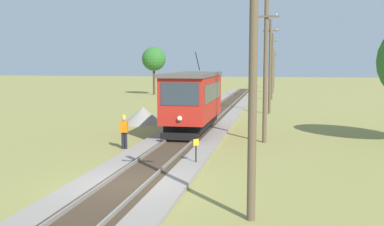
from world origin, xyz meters
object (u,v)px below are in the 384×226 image
at_px(utility_pole_distant, 273,70).
at_px(trackside_signal_marker, 196,151).
at_px(utility_pole_far, 272,66).
at_px(track_worker, 124,130).
at_px(red_tram, 193,99).
at_px(tree_left_near, 154,59).
at_px(utility_pole_foreground, 253,79).
at_px(gravel_pile, 143,115).
at_px(utility_pole_mid, 270,66).
at_px(utility_pole_near_tram, 266,70).
at_px(utility_pole_horizon, 274,69).

relative_size(utility_pole_distant, trackside_signal_marker, 5.53).
distance_m(utility_pole_far, track_worker, 34.69).
height_order(red_tram, tree_left_near, tree_left_near).
relative_size(red_tram, utility_pole_distant, 1.31).
xyz_separation_m(utility_pole_foreground, gravel_pile, (-8.92, 19.22, -3.36)).
xyz_separation_m(utility_pole_mid, tree_left_near, (-16.21, 21.44, 0.76)).
distance_m(utility_pole_foreground, trackside_signal_marker, 7.70).
xyz_separation_m(utility_pole_foreground, utility_pole_mid, (-0.00, 27.68, 0.17)).
relative_size(utility_pole_near_tram, utility_pole_far, 0.99).
bearing_deg(utility_pole_horizon, utility_pole_foreground, -90.00).
height_order(utility_pole_mid, gravel_pile, utility_pole_mid).
bearing_deg(gravel_pile, trackside_signal_marker, -64.25).
bearing_deg(red_tram, trackside_signal_marker, -78.83).
relative_size(utility_pole_mid, utility_pole_far, 1.02).
bearing_deg(utility_pole_far, gravel_pile, -110.19).
bearing_deg(track_worker, utility_pole_foreground, 35.66).
height_order(red_tram, track_worker, red_tram).
distance_m(utility_pole_foreground, utility_pole_mid, 27.68).
distance_m(utility_pole_distant, gravel_pile, 38.32).
height_order(utility_pole_near_tram, tree_left_near, utility_pole_near_tram).
bearing_deg(utility_pole_far, utility_pole_foreground, -90.00).
bearing_deg(tree_left_near, utility_pole_horizon, 50.99).
xyz_separation_m(utility_pole_distant, utility_pole_horizon, (0.00, 12.73, -0.01)).
height_order(red_tram, utility_pole_mid, utility_pole_mid).
bearing_deg(utility_pole_mid, utility_pole_horizon, 90.00).
distance_m(utility_pole_far, utility_pole_horizon, 25.66).
xyz_separation_m(utility_pole_distant, tree_left_near, (-16.21, -7.28, 1.56)).
relative_size(utility_pole_horizon, gravel_pile, 2.20).
xyz_separation_m(gravel_pile, tree_left_near, (-7.30, 29.89, 4.29)).
bearing_deg(utility_pole_horizon, utility_pole_near_tram, -90.00).
bearing_deg(track_worker, utility_pole_mid, 158.04).
bearing_deg(red_tram, tree_left_near, 109.12).
distance_m(utility_pole_mid, trackside_signal_marker, 21.75).
relative_size(utility_pole_far, tree_left_near, 1.21).
relative_size(gravel_pile, tree_left_near, 0.45).
xyz_separation_m(utility_pole_near_tram, tree_left_near, (-16.21, 35.99, 0.87)).
height_order(red_tram, utility_pole_foreground, utility_pole_foreground).
distance_m(utility_pole_horizon, track_worker, 59.93).
bearing_deg(utility_pole_distant, utility_pole_far, -90.00).
bearing_deg(utility_pole_horizon, red_tram, -94.75).
height_order(red_tram, utility_pole_distant, utility_pole_distant).
height_order(utility_pole_near_tram, utility_pole_far, utility_pole_far).
xyz_separation_m(utility_pole_distant, trackside_signal_marker, (-2.72, -50.01, -2.69)).
height_order(gravel_pile, tree_left_near, tree_left_near).
distance_m(utility_pole_far, gravel_pile, 26.07).
relative_size(gravel_pile, track_worker, 1.66).
bearing_deg(utility_pole_near_tram, trackside_signal_marker, -112.00).
bearing_deg(utility_pole_mid, red_tram, -109.79).
xyz_separation_m(utility_pole_mid, trackside_signal_marker, (-2.72, -21.29, -3.49)).
bearing_deg(utility_pole_mid, trackside_signal_marker, -97.29).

